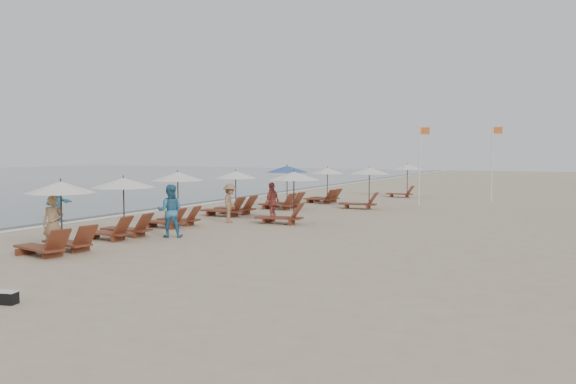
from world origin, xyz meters
The scene contains 20 objects.
ground centered at (0.00, 0.00, 0.00)m, with size 160.00×160.00×0.00m, color tan.
wet_sand_band centered at (-12.50, 10.00, 0.00)m, with size 3.20×140.00×0.01m, color #6B5E4C.
foam_line centered at (-11.20, 10.00, 0.01)m, with size 0.50×140.00×0.02m, color white.
lounger_station_0 centered at (-5.55, -3.95, 1.07)m, with size 2.45×2.08×2.20m.
lounger_station_1 centered at (-6.07, -0.71, 1.11)m, with size 2.56×2.26×2.17m.
lounger_station_2 centered at (-6.33, 2.75, 1.15)m, with size 2.44×2.14×2.25m.
lounger_station_3 centered at (-6.53, 7.40, 0.98)m, with size 2.57×2.08×2.15m.
lounger_station_4 centered at (-5.73, 11.42, 1.20)m, with size 2.65×2.37×2.32m.
lounger_station_5 centered at (-5.28, 15.90, 1.05)m, with size 2.41×2.05×2.10m.
inland_station_0 centered at (-2.63, 5.71, 1.35)m, with size 2.76×2.24×2.22m.
inland_station_1 centered at (-1.86, 13.41, 1.36)m, with size 2.72×2.24×2.22m.
inland_station_2 centered at (-2.05, 22.14, 1.49)m, with size 2.51×2.24×2.22m.
beachgoer_near centered at (-5.85, -3.80, 0.88)m, with size 0.64×0.42×1.76m, color tan.
beachgoer_mid_a centered at (-4.66, 0.37, 0.95)m, with size 0.92×0.72×1.90m, color teal.
beachgoer_mid_b centered at (-5.04, 4.97, 0.85)m, with size 1.10×0.63×1.70m, color #8C6447.
beachgoer_far_a centered at (-3.55, 6.07, 0.87)m, with size 1.02×0.43×1.74m, color #BA524A.
waterline_walker centered at (-12.03, 1.86, 0.78)m, with size 1.45×0.46×1.56m, color teal.
duffel_bag centered at (-1.84, -8.57, 0.14)m, with size 0.53×0.36×0.27m.
flag_pole_near centered at (0.33, 16.64, 2.57)m, with size 0.59×0.08×4.65m.
flag_pole_far centered at (3.73, 20.79, 2.63)m, with size 0.60×0.08×4.76m.
Camera 1 is at (8.51, -16.39, 3.09)m, focal length 36.39 mm.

